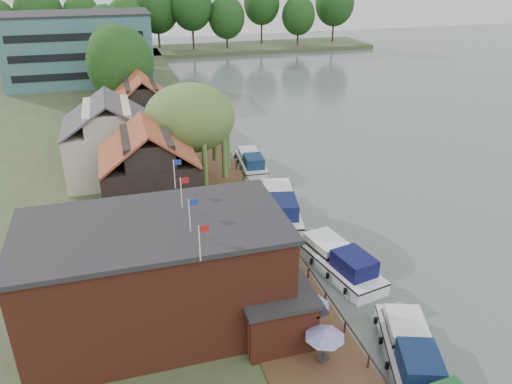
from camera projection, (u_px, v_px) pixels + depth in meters
ground at (380, 286)px, 36.74m from camera, size 260.00×260.00×0.00m
land_bank at (9, 156)px, 59.30m from camera, size 50.00×140.00×1.00m
quay_deck at (240, 225)px, 42.94m from camera, size 6.00×50.00×0.10m
quay_rail at (268, 213)px, 43.87m from camera, size 0.20×49.00×1.00m
pub at (190, 271)px, 30.34m from camera, size 20.00×11.00×7.30m
hotel_block at (79, 48)px, 88.85m from camera, size 25.40×12.40×12.30m
cottage_a at (149, 171)px, 42.84m from camera, size 8.60×7.60×8.50m
cottage_b at (110, 138)px, 50.76m from camera, size 9.60×8.60×8.50m
cottage_c at (143, 111)px, 59.58m from camera, size 7.60×7.60×8.50m
willow at (191, 138)px, 47.91m from camera, size 8.60×8.60×10.43m
umbrella_0 at (324, 346)px, 27.81m from camera, size 2.28×2.28×2.38m
umbrella_1 at (311, 313)px, 30.40m from camera, size 2.27×2.27×2.38m
umbrella_2 at (276, 254)px, 36.47m from camera, size 2.18×2.18×2.38m
umbrella_3 at (264, 242)px, 37.94m from camera, size 2.40×2.40×2.38m
umbrella_4 at (255, 228)px, 39.94m from camera, size 2.06×2.06×2.38m
cruiser_0 at (411, 348)px, 29.26m from camera, size 6.14×10.18×2.34m
cruiser_1 at (338, 257)px, 38.00m from camera, size 5.16×10.46×2.43m
cruiser_2 at (280, 203)px, 46.14m from camera, size 5.64×11.39×2.68m
cruiser_3 at (251, 160)px, 56.60m from camera, size 3.61×9.17×2.14m
bank_tree_0 at (122, 78)px, 64.59m from camera, size 8.49×8.49×13.39m
bank_tree_1 at (120, 69)px, 73.66m from camera, size 8.62×8.62×11.71m
bank_tree_2 at (113, 62)px, 79.53m from camera, size 7.17×7.17×11.49m
bank_tree_3 at (110, 44)px, 96.93m from camera, size 6.76×6.76×11.03m
bank_tree_4 at (107, 35)px, 103.57m from camera, size 7.82×7.82×12.31m
bank_tree_5 at (128, 35)px, 111.70m from camera, size 6.44×6.44×10.18m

